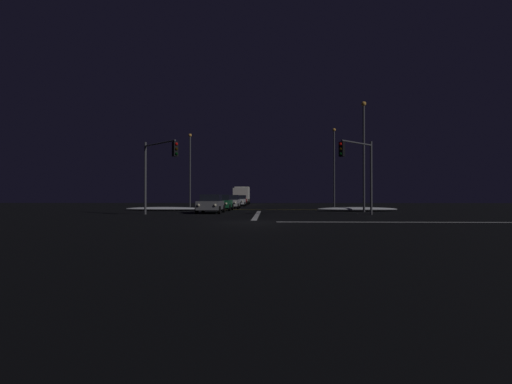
{
  "coord_description": "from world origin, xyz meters",
  "views": [
    {
      "loc": [
        0.85,
        -21.82,
        1.43
      ],
      "look_at": [
        -0.2,
        12.01,
        1.79
      ],
      "focal_mm": 27.63,
      "sensor_mm": 36.0,
      "label": 1
    }
  ],
  "objects_px": {
    "sedan_gray": "(211,204)",
    "sedan_red": "(241,200)",
    "sedan_black": "(232,201)",
    "traffic_signal_nw": "(158,163)",
    "traffic_signal_ne": "(359,163)",
    "streetlamp_right_near": "(364,149)",
    "box_truck": "(242,195)",
    "sedan_white": "(239,201)",
    "streetlamp_left_far": "(190,165)",
    "sedan_green": "(222,202)",
    "sedan_silver": "(231,202)",
    "streetlamp_right_far": "(334,162)"
  },
  "relations": [
    {
      "from": "sedan_gray",
      "to": "sedan_silver",
      "type": "height_order",
      "value": "same"
    },
    {
      "from": "sedan_green",
      "to": "traffic_signal_ne",
      "type": "xyz_separation_m",
      "value": [
        11.33,
        -9.7,
        3.11
      ]
    },
    {
      "from": "sedan_gray",
      "to": "sedan_red",
      "type": "height_order",
      "value": "same"
    },
    {
      "from": "sedan_red",
      "to": "traffic_signal_nw",
      "type": "bearing_deg",
      "value": -97.05
    },
    {
      "from": "traffic_signal_nw",
      "to": "streetlamp_right_near",
      "type": "xyz_separation_m",
      "value": [
        16.93,
        6.59,
        1.76
      ]
    },
    {
      "from": "sedan_red",
      "to": "streetlamp_right_near",
      "type": "bearing_deg",
      "value": -62.97
    },
    {
      "from": "sedan_black",
      "to": "sedan_green",
      "type": "bearing_deg",
      "value": -89.76
    },
    {
      "from": "sedan_gray",
      "to": "traffic_signal_ne",
      "type": "height_order",
      "value": "traffic_signal_ne"
    },
    {
      "from": "traffic_signal_nw",
      "to": "streetlamp_left_far",
      "type": "distance_m",
      "value": 22.74
    },
    {
      "from": "sedan_gray",
      "to": "box_truck",
      "type": "height_order",
      "value": "box_truck"
    },
    {
      "from": "sedan_black",
      "to": "traffic_signal_ne",
      "type": "xyz_separation_m",
      "value": [
        11.38,
        -20.79,
        3.11
      ]
    },
    {
      "from": "sedan_gray",
      "to": "sedan_black",
      "type": "height_order",
      "value": "same"
    },
    {
      "from": "streetlamp_right_near",
      "to": "streetlamp_left_far",
      "type": "bearing_deg",
      "value": 139.93
    },
    {
      "from": "traffic_signal_ne",
      "to": "sedan_gray",
      "type": "bearing_deg",
      "value": 163.51
    },
    {
      "from": "streetlamp_right_near",
      "to": "box_truck",
      "type": "bearing_deg",
      "value": 111.83
    },
    {
      "from": "sedan_white",
      "to": "traffic_signal_nw",
      "type": "bearing_deg",
      "value": -98.71
    },
    {
      "from": "traffic_signal_ne",
      "to": "streetlamp_right_far",
      "type": "relative_size",
      "value": 0.55
    },
    {
      "from": "box_truck",
      "to": "streetlamp_left_far",
      "type": "bearing_deg",
      "value": -108.45
    },
    {
      "from": "sedan_green",
      "to": "traffic_signal_nw",
      "type": "relative_size",
      "value": 0.76
    },
    {
      "from": "sedan_silver",
      "to": "traffic_signal_nw",
      "type": "bearing_deg",
      "value": -104.3
    },
    {
      "from": "sedan_black",
      "to": "traffic_signal_nw",
      "type": "height_order",
      "value": "traffic_signal_nw"
    },
    {
      "from": "streetlamp_right_near",
      "to": "streetlamp_right_far",
      "type": "xyz_separation_m",
      "value": [
        0.0,
        16.0,
        0.17
      ]
    },
    {
      "from": "box_truck",
      "to": "traffic_signal_ne",
      "type": "xyz_separation_m",
      "value": [
        11.35,
        -39.61,
        2.21
      ]
    },
    {
      "from": "streetlamp_left_far",
      "to": "streetlamp_right_near",
      "type": "bearing_deg",
      "value": -40.07
    },
    {
      "from": "sedan_white",
      "to": "traffic_signal_nw",
      "type": "height_order",
      "value": "traffic_signal_nw"
    },
    {
      "from": "sedan_gray",
      "to": "box_truck",
      "type": "relative_size",
      "value": 0.52
    },
    {
      "from": "streetlamp_left_far",
      "to": "traffic_signal_nw",
      "type": "bearing_deg",
      "value": -84.71
    },
    {
      "from": "sedan_green",
      "to": "box_truck",
      "type": "relative_size",
      "value": 0.52
    },
    {
      "from": "sedan_gray",
      "to": "sedan_green",
      "type": "height_order",
      "value": "same"
    },
    {
      "from": "sedan_white",
      "to": "box_truck",
      "type": "bearing_deg",
      "value": 91.85
    },
    {
      "from": "sedan_red",
      "to": "streetlamp_right_far",
      "type": "height_order",
      "value": "streetlamp_right_far"
    },
    {
      "from": "sedan_black",
      "to": "sedan_red",
      "type": "bearing_deg",
      "value": 88.21
    },
    {
      "from": "sedan_green",
      "to": "box_truck",
      "type": "bearing_deg",
      "value": 90.04
    },
    {
      "from": "sedan_white",
      "to": "traffic_signal_nw",
      "type": "distance_m",
      "value": 27.04
    },
    {
      "from": "sedan_red",
      "to": "sedan_white",
      "type": "bearing_deg",
      "value": -88.89
    },
    {
      "from": "sedan_green",
      "to": "sedan_red",
      "type": "xyz_separation_m",
      "value": [
        0.3,
        22.17,
        0.0
      ]
    },
    {
      "from": "sedan_silver",
      "to": "sedan_white",
      "type": "distance_m",
      "value": 10.84
    },
    {
      "from": "sedan_silver",
      "to": "sedan_red",
      "type": "xyz_separation_m",
      "value": [
        -0.04,
        16.3,
        0.0
      ]
    },
    {
      "from": "sedan_white",
      "to": "streetlamp_left_far",
      "type": "bearing_deg",
      "value": -147.26
    },
    {
      "from": "sedan_silver",
      "to": "streetlamp_right_near",
      "type": "bearing_deg",
      "value": -35.21
    },
    {
      "from": "sedan_green",
      "to": "sedan_silver",
      "type": "distance_m",
      "value": 5.88
    },
    {
      "from": "traffic_signal_ne",
      "to": "traffic_signal_nw",
      "type": "relative_size",
      "value": 1.0
    },
    {
      "from": "sedan_red",
      "to": "box_truck",
      "type": "bearing_deg",
      "value": 92.37
    },
    {
      "from": "traffic_signal_ne",
      "to": "streetlamp_right_near",
      "type": "xyz_separation_m",
      "value": [
        1.94,
        6.44,
        1.8
      ]
    },
    {
      "from": "streetlamp_left_far",
      "to": "sedan_black",
      "type": "bearing_deg",
      "value": -16.11
    },
    {
      "from": "streetlamp_left_far",
      "to": "streetlamp_right_far",
      "type": "relative_size",
      "value": 0.94
    },
    {
      "from": "sedan_white",
      "to": "streetlamp_left_far",
      "type": "relative_size",
      "value": 0.45
    },
    {
      "from": "sedan_gray",
      "to": "traffic_signal_ne",
      "type": "distance_m",
      "value": 12.41
    },
    {
      "from": "sedan_red",
      "to": "streetlamp_left_far",
      "type": "bearing_deg",
      "value": -122.7
    },
    {
      "from": "sedan_black",
      "to": "traffic_signal_nw",
      "type": "xyz_separation_m",
      "value": [
        -3.61,
        -20.94,
        3.15
      ]
    }
  ]
}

